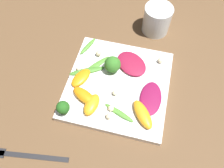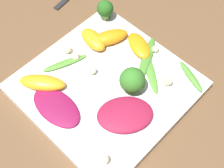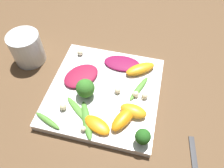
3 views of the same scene
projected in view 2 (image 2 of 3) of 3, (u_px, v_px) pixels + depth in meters
name	position (u px, v px, depth m)	size (l,w,h in m)	color
ground_plane	(106.00, 89.00, 0.55)	(2.40, 2.40, 0.00)	brown
plate	(106.00, 87.00, 0.54)	(0.26, 0.26, 0.02)	white
radicchio_leaf_0	(56.00, 107.00, 0.50)	(0.10, 0.05, 0.01)	maroon
radicchio_leaf_1	(125.00, 115.00, 0.49)	(0.11, 0.11, 0.01)	maroon
orange_segment_0	(109.00, 37.00, 0.57)	(0.06, 0.08, 0.02)	orange
orange_segment_1	(139.00, 46.00, 0.56)	(0.07, 0.05, 0.01)	orange
orange_segment_2	(93.00, 39.00, 0.57)	(0.06, 0.04, 0.02)	orange
orange_segment_3	(42.00, 83.00, 0.52)	(0.08, 0.07, 0.02)	orange
broccoli_floret_0	(132.00, 80.00, 0.50)	(0.04, 0.04, 0.05)	#7A9E51
broccoli_floret_1	(105.00, 9.00, 0.59)	(0.03, 0.03, 0.04)	#7A9E51
arugula_sprig_0	(150.00, 71.00, 0.54)	(0.08, 0.07, 0.00)	#518E33
arugula_sprig_1	(65.00, 63.00, 0.55)	(0.04, 0.08, 0.01)	#518E33
arugula_sprig_2	(147.00, 57.00, 0.55)	(0.06, 0.09, 0.01)	#47842D
arugula_sprig_3	(191.00, 76.00, 0.53)	(0.07, 0.04, 0.01)	#518E33
macadamia_nut_0	(105.00, 159.00, 0.45)	(0.01, 0.01, 0.01)	beige
macadamia_nut_1	(77.00, 55.00, 0.55)	(0.01, 0.01, 0.01)	beige
macadamia_nut_2	(168.00, 81.00, 0.52)	(0.02, 0.02, 0.02)	beige
macadamia_nut_3	(155.00, 49.00, 0.56)	(0.01, 0.01, 0.01)	beige
macadamia_nut_4	(92.00, 70.00, 0.53)	(0.01, 0.01, 0.01)	beige
macadamia_nut_5	(69.00, 49.00, 0.56)	(0.01, 0.01, 0.01)	beige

